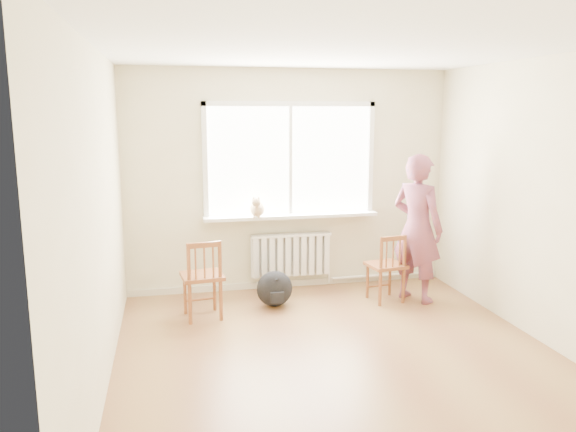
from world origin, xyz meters
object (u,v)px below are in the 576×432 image
cat (257,208)px  person (417,228)px  chair_right (388,268)px  backpack (275,289)px  chair_left (203,279)px

cat → person: bearing=-6.4°
chair_right → person: person is taller
person → cat: 1.89m
person → backpack: (-1.66, 0.13, -0.66)m
chair_left → backpack: chair_left is taller
chair_left → person: 2.51m
chair_left → person: (2.47, 0.10, 0.42)m
person → chair_right: bearing=55.1°
chair_left → person: person is taller
cat → backpack: cat is taller
person → backpack: bearing=51.9°
person → backpack: 1.79m
backpack → chair_left: bearing=-164.4°
chair_right → person: bearing=170.5°
chair_left → cat: bearing=-141.2°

